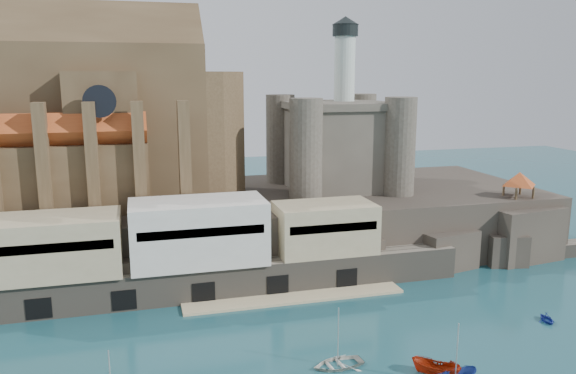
% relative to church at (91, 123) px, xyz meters
% --- Properties ---
extents(ground, '(300.00, 300.00, 0.00)m').
position_rel_church_xyz_m(ground, '(24.13, -41.85, -22.13)').
color(ground, '#17434B').
rests_on(ground, ground).
extents(promontory, '(100.00, 36.00, 10.00)m').
position_rel_church_xyz_m(promontory, '(23.94, -2.48, -17.20)').
color(promontory, black).
rests_on(promontory, ground).
extents(quay, '(70.00, 12.00, 13.05)m').
position_rel_church_xyz_m(quay, '(13.94, -18.78, -16.06)').
color(quay, '#676052').
rests_on(quay, ground).
extents(church, '(47.00, 25.93, 30.51)m').
position_rel_church_xyz_m(church, '(0.00, 0.00, 0.00)').
color(church, '#463521').
rests_on(church, promontory).
extents(castle_keep, '(21.20, 21.20, 29.30)m').
position_rel_church_xyz_m(castle_keep, '(40.21, -0.78, -3.81)').
color(castle_keep, '#453F36').
rests_on(castle_keep, promontory).
extents(rock_outcrop, '(14.50, 10.50, 8.70)m').
position_rel_church_xyz_m(rock_outcrop, '(66.13, -16.01, -18.11)').
color(rock_outcrop, black).
rests_on(rock_outcrop, ground).
extents(pavilion, '(6.40, 6.40, 5.40)m').
position_rel_church_xyz_m(pavilion, '(66.13, -15.85, -9.40)').
color(pavilion, '#463521').
rests_on(pavilion, rock_outcrop).
extents(boat_6, '(1.52, 4.00, 5.46)m').
position_rel_church_xyz_m(boat_6, '(25.52, -42.13, -22.13)').
color(boat_6, beige).
rests_on(boat_6, ground).
extents(boat_7, '(2.63, 1.86, 2.81)m').
position_rel_church_xyz_m(boat_7, '(53.77, -38.77, -22.13)').
color(boat_7, navy).
rests_on(boat_7, ground).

